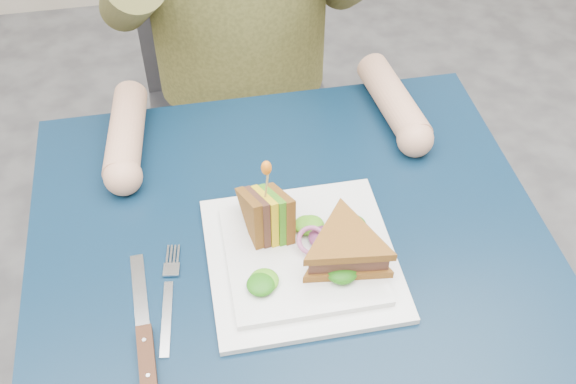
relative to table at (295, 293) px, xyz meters
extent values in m
cube|color=black|center=(0.00, 0.00, 0.06)|extent=(0.75, 0.75, 0.03)
cylinder|color=#595B5E|center=(-0.32, 0.32, -0.30)|extent=(0.04, 0.04, 0.70)
cylinder|color=#595B5E|center=(0.32, 0.32, -0.30)|extent=(0.04, 0.04, 0.70)
cube|color=#47474C|center=(0.00, 0.60, -0.20)|extent=(0.42, 0.40, 0.04)
cylinder|color=#47474C|center=(-0.18, 0.43, -0.44)|extent=(0.02, 0.02, 0.43)
cylinder|color=#47474C|center=(0.18, 0.43, -0.44)|extent=(0.02, 0.02, 0.43)
cylinder|color=#47474C|center=(-0.18, 0.77, -0.44)|extent=(0.02, 0.02, 0.43)
cylinder|color=#47474C|center=(0.18, 0.77, -0.44)|extent=(0.02, 0.02, 0.43)
cylinder|color=tan|center=(-0.23, 0.29, 0.11)|extent=(0.08, 0.20, 0.06)
sphere|color=tan|center=(-0.23, 0.19, 0.11)|extent=(0.06, 0.06, 0.06)
cylinder|color=tan|center=(0.23, 0.29, 0.11)|extent=(0.08, 0.20, 0.06)
sphere|color=tan|center=(0.23, 0.19, 0.11)|extent=(0.06, 0.06, 0.06)
cube|color=white|center=(0.01, 0.00, 0.08)|extent=(0.26, 0.26, 0.01)
cube|color=white|center=(0.01, 0.00, 0.09)|extent=(0.21, 0.21, 0.01)
cube|color=silver|center=(-0.18, -0.06, 0.08)|extent=(0.02, 0.12, 0.00)
cube|color=silver|center=(-0.17, 0.01, 0.08)|extent=(0.02, 0.02, 0.00)
cube|color=silver|center=(-0.18, 0.04, 0.08)|extent=(0.01, 0.03, 0.00)
cube|color=silver|center=(-0.17, 0.04, 0.08)|extent=(0.01, 0.03, 0.00)
cube|color=silver|center=(-0.17, 0.04, 0.08)|extent=(0.01, 0.03, 0.00)
cube|color=silver|center=(-0.16, 0.04, 0.08)|extent=(0.01, 0.03, 0.00)
cube|color=silver|center=(-0.22, -0.02, 0.08)|extent=(0.02, 0.14, 0.00)
cube|color=black|center=(-0.21, -0.12, 0.09)|extent=(0.02, 0.10, 0.01)
cylinder|color=silver|center=(-0.21, -0.10, 0.09)|extent=(0.01, 0.01, 0.00)
cylinder|color=silver|center=(-0.21, -0.15, 0.09)|extent=(0.01, 0.01, 0.00)
cylinder|color=tan|center=(-0.03, 0.04, 0.20)|extent=(0.01, 0.01, 0.06)
ellipsoid|color=orange|center=(-0.03, 0.04, 0.23)|extent=(0.01, 0.01, 0.02)
torus|color=#9E4C7A|center=(0.02, 0.00, 0.11)|extent=(0.04, 0.04, 0.02)
camera|label=1|loc=(-0.12, -0.57, 0.83)|focal=42.00mm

